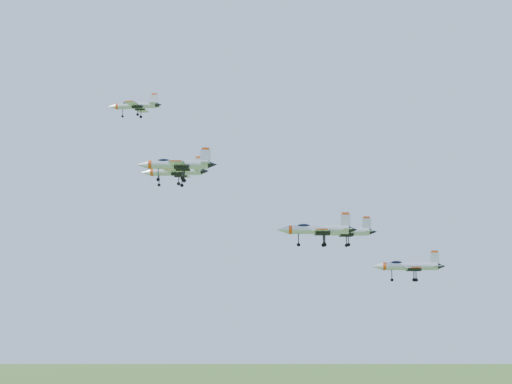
# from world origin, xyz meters

# --- Properties ---
(jet_lead) EXTENTS (11.94, 9.85, 3.19)m
(jet_lead) POSITION_xyz_m (-23.68, 10.94, 157.07)
(jet_lead) COLOR #B4B9C2
(jet_left_high) EXTENTS (13.72, 11.32, 3.67)m
(jet_left_high) POSITION_xyz_m (-11.67, 1.97, 141.21)
(jet_left_high) COLOR #B4B9C2
(jet_right_high) EXTENTS (12.86, 10.81, 3.45)m
(jet_right_high) POSITION_xyz_m (-3.40, -21.96, 138.61)
(jet_right_high) COLOR #B4B9C2
(jet_left_low) EXTENTS (13.19, 11.14, 3.55)m
(jet_left_low) POSITION_xyz_m (20.35, 2.69, 129.19)
(jet_left_low) COLOR #B4B9C2
(jet_right_low) EXTENTS (12.91, 10.83, 3.46)m
(jet_right_low) POSITION_xyz_m (18.11, -16.08, 128.36)
(jet_right_low) COLOR #B4B9C2
(jet_trail) EXTENTS (13.19, 11.02, 3.53)m
(jet_trail) POSITION_xyz_m (32.29, 2.29, 122.82)
(jet_trail) COLOR #B4B9C2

